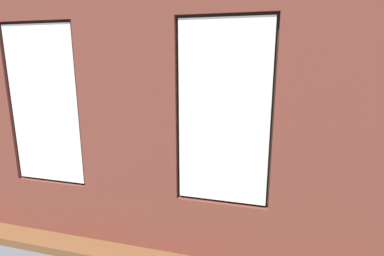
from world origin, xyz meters
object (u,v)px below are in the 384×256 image
object	(u,v)px
table_plant_small	(181,143)
potted_plant_between_couches	(246,185)
coffee_table	(206,152)
potted_plant_corner_near_left	(307,117)
cup_ceramic	(197,145)
couch_by_window	(144,193)
media_console	(73,149)
potted_plant_corner_far_left	(346,182)
potted_plant_near_tv	(64,147)
tv_flatscreen	(70,120)
remote_gray	(228,149)
remote_silver	(210,152)
potted_plant_beside_window_right	(33,163)
candle_jar	(206,147)
papasan_chair	(172,124)
couch_left	(312,174)

from	to	relation	value
table_plant_small	potted_plant_between_couches	world-z (taller)	potted_plant_between_couches
coffee_table	potted_plant_corner_near_left	xyz separation A→B (m)	(-2.12, -2.26, 0.40)
coffee_table	potted_plant_corner_near_left	size ratio (longest dim) A/B	1.14
potted_plant_between_couches	cup_ceramic	bearing A→B (deg)	-60.61
couch_by_window	table_plant_small	xyz separation A→B (m)	(0.03, -1.91, 0.22)
media_console	potted_plant_between_couches	distance (m)	4.24
table_plant_small	potted_plant_corner_far_left	bearing A→B (deg)	142.08
coffee_table	potted_plant_near_tv	bearing A→B (deg)	28.12
media_console	tv_flatscreen	bearing A→B (deg)	-90.00
media_console	table_plant_small	bearing A→B (deg)	-175.58
couch_by_window	media_console	distance (m)	3.00
remote_gray	potted_plant_near_tv	size ratio (longest dim) A/B	0.13
media_console	potted_plant_near_tv	bearing A→B (deg)	120.41
remote_silver	potted_plant_beside_window_right	distance (m)	3.09
tv_flatscreen	potted_plant_corner_near_left	xyz separation A→B (m)	(-5.01, -2.58, -0.16)
coffee_table	media_console	world-z (taller)	media_console
table_plant_small	remote_gray	world-z (taller)	table_plant_small
candle_jar	tv_flatscreen	xyz separation A→B (m)	(2.90, 0.31, 0.46)
cup_ceramic	potted_plant_corner_near_left	bearing A→B (deg)	-137.02
tv_flatscreen	potted_plant_near_tv	size ratio (longest dim) A/B	0.86
couch_by_window	tv_flatscreen	size ratio (longest dim) A/B	1.82
coffee_table	remote_silver	xyz separation A→B (m)	(-0.12, 0.13, 0.05)
tv_flatscreen	potted_plant_between_couches	xyz separation A→B (m)	(-3.88, 1.68, -0.32)
coffee_table	cup_ceramic	size ratio (longest dim) A/B	15.37
potted_plant_near_tv	potted_plant_between_couches	world-z (taller)	potted_plant_near_tv
potted_plant_corner_far_left	cup_ceramic	bearing A→B (deg)	-44.26
potted_plant_corner_far_left	remote_silver	bearing A→B (deg)	-45.24
coffee_table	papasan_chair	bearing A→B (deg)	-55.14
papasan_chair	potted_plant_between_couches	bearing A→B (deg)	120.85
media_console	couch_left	bearing A→B (deg)	176.55
couch_left	coffee_table	world-z (taller)	couch_left
candle_jar	potted_plant_corner_far_left	xyz separation A→B (m)	(-2.12, 2.15, 0.37)
coffee_table	table_plant_small	world-z (taller)	table_plant_small
potted_plant_corner_near_left	remote_silver	bearing A→B (deg)	50.13
candle_jar	cup_ceramic	bearing A→B (deg)	-28.88
table_plant_small	tv_flatscreen	bearing A→B (deg)	4.35
candle_jar	potted_plant_corner_near_left	distance (m)	3.11
couch_left	potted_plant_corner_near_left	bearing A→B (deg)	172.53
potted_plant_corner_near_left	candle_jar	bearing A→B (deg)	46.92
couch_left	potted_plant_between_couches	size ratio (longest dim) A/B	1.92
remote_silver	tv_flatscreen	world-z (taller)	tv_flatscreen
couch_by_window	candle_jar	size ratio (longest dim) A/B	16.18
candle_jar	tv_flatscreen	world-z (taller)	tv_flatscreen
media_console	papasan_chair	size ratio (longest dim) A/B	0.90
potted_plant_between_couches	papasan_chair	bearing A→B (deg)	-59.15
potted_plant_corner_far_left	potted_plant_beside_window_right	bearing A→B (deg)	-0.09
cup_ceramic	potted_plant_corner_near_left	distance (m)	3.18
cup_ceramic	tv_flatscreen	xyz separation A→B (m)	(2.70, 0.42, 0.47)
remote_gray	tv_flatscreen	distance (m)	3.40
remote_gray	potted_plant_near_tv	world-z (taller)	potted_plant_near_tv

